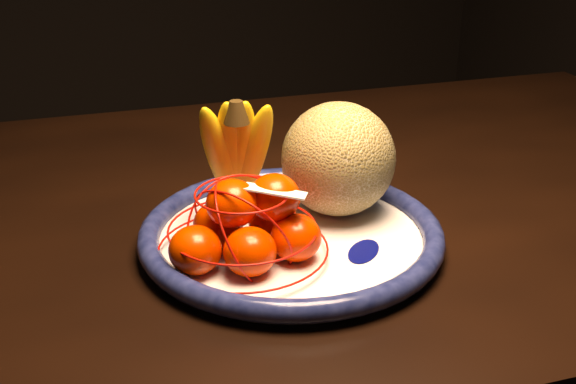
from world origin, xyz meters
name	(u,v)px	position (x,y,z in m)	size (l,w,h in m)	color
dining_table	(309,242)	(0.05, -0.09, 0.71)	(1.66, 1.10, 0.79)	black
fruit_bowl	(291,235)	(-0.04, -0.23, 0.81)	(0.38, 0.38, 0.03)	white
cantaloupe	(338,159)	(0.05, -0.19, 0.88)	(0.15, 0.15, 0.15)	olive
banana_bunch	(236,151)	(-0.08, -0.16, 0.90)	(0.12, 0.12, 0.18)	#E1B808
mandarin_bag	(247,227)	(-0.11, -0.26, 0.84)	(0.25, 0.25, 0.13)	#FF3800
price_tag	(275,191)	(-0.08, -0.28, 0.89)	(0.07, 0.03, 0.00)	white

